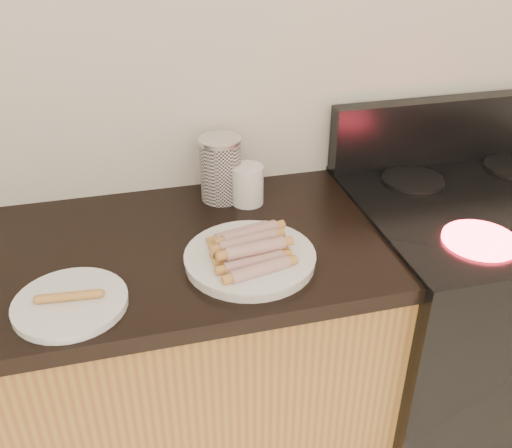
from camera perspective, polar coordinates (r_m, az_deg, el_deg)
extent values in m
cube|color=silver|center=(1.54, -6.76, 17.36)|extent=(4.00, 0.04, 2.60)
cube|color=black|center=(1.94, 20.34, -9.89)|extent=(0.76, 0.65, 0.90)
cube|color=black|center=(1.69, 23.09, 1.99)|extent=(0.76, 0.65, 0.01)
cube|color=black|center=(1.86, 18.80, 8.95)|extent=(0.76, 0.06, 0.20)
cylinder|color=#FF1E2D|center=(1.48, 21.50, -1.50)|extent=(0.18, 0.18, 0.01)
cylinder|color=black|center=(1.72, 15.41, 4.33)|extent=(0.18, 0.18, 0.01)
cylinder|color=white|center=(1.32, -0.61, -3.56)|extent=(0.32, 0.32, 0.02)
cylinder|color=white|center=(1.25, -18.06, -7.55)|extent=(0.27, 0.27, 0.02)
cylinder|color=#A52F24|center=(1.24, 0.27, -4.62)|extent=(0.14, 0.05, 0.03)
cylinder|color=#A52F24|center=(1.26, -0.10, -3.82)|extent=(0.14, 0.05, 0.03)
cylinder|color=#A52F24|center=(1.29, -0.44, -3.04)|extent=(0.14, 0.05, 0.03)
cylinder|color=#A52F24|center=(1.31, -0.78, -2.30)|extent=(0.14, 0.05, 0.03)
cylinder|color=#A52F24|center=(1.34, -1.10, -1.58)|extent=(0.14, 0.05, 0.03)
cylinder|color=#A52F24|center=(1.37, -1.41, -0.89)|extent=(0.14, 0.05, 0.03)
cylinder|color=#A52F24|center=(1.26, -0.28, -2.48)|extent=(0.14, 0.05, 0.03)
cylinder|color=#A52F24|center=(1.29, -0.62, -1.73)|extent=(0.14, 0.05, 0.03)
cylinder|color=#A52F24|center=(1.31, -0.95, -1.01)|extent=(0.14, 0.05, 0.03)
cylinder|color=#DF7752|center=(1.24, -18.20, -6.89)|extent=(0.13, 0.03, 0.02)
cylinder|color=silver|center=(1.56, -3.55, 5.32)|extent=(0.11, 0.11, 0.17)
cylinder|color=silver|center=(1.52, -3.65, 8.35)|extent=(0.11, 0.11, 0.01)
cylinder|color=white|center=(1.55, -0.85, 3.94)|extent=(0.09, 0.09, 0.11)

